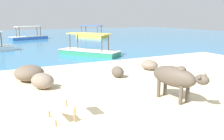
# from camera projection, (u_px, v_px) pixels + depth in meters

# --- Properties ---
(sand_beach) EXTENTS (18.00, 14.00, 0.04)m
(sand_beach) POSITION_uv_depth(u_px,v_px,m) (162.00, 124.00, 5.00)
(sand_beach) COLOR beige
(sand_beach) RESTS_ON ground
(water_surface) EXTENTS (60.00, 36.00, 0.03)m
(water_surface) POSITION_uv_depth(u_px,v_px,m) (24.00, 39.00, 24.11)
(water_surface) COLOR teal
(water_surface) RESTS_ON ground
(cow) EXTENTS (0.74, 1.73, 0.96)m
(cow) POSITION_uv_depth(u_px,v_px,m) (175.00, 77.00, 6.25)
(cow) COLOR #4C4238
(cow) RESTS_ON sand_beach
(deck_chair_far) EXTENTS (0.79, 0.57, 0.68)m
(deck_chair_far) POSITION_uv_depth(u_px,v_px,m) (68.00, 102.00, 5.16)
(deck_chair_far) COLOR #A37A4C
(deck_chair_far) RESTS_ON sand_beach
(shore_rock_large) EXTENTS (1.26, 1.32, 0.56)m
(shore_rock_large) POSITION_uv_depth(u_px,v_px,m) (29.00, 73.00, 8.24)
(shore_rock_large) COLOR #6B5B4C
(shore_rock_large) RESTS_ON sand_beach
(shore_rock_medium) EXTENTS (0.50, 0.62, 0.42)m
(shore_rock_medium) POSITION_uv_depth(u_px,v_px,m) (118.00, 72.00, 8.72)
(shore_rock_medium) COLOR brown
(shore_rock_medium) RESTS_ON sand_beach
(shore_rock_small) EXTENTS (0.92, 0.98, 0.50)m
(shore_rock_small) POSITION_uv_depth(u_px,v_px,m) (42.00, 81.00, 7.34)
(shore_rock_small) COLOR gray
(shore_rock_small) RESTS_ON sand_beach
(shore_rock_flat) EXTENTS (0.81, 0.89, 0.41)m
(shore_rock_flat) POSITION_uv_depth(u_px,v_px,m) (149.00, 65.00, 9.98)
(shore_rock_flat) COLOR gray
(shore_rock_flat) RESTS_ON sand_beach
(boat_green) EXTENTS (3.07, 3.66, 1.29)m
(boat_green) POSITION_uv_depth(u_px,v_px,m) (89.00, 51.00, 13.84)
(boat_green) COLOR #338E66
(boat_green) RESTS_ON water_surface
(boat_yellow) EXTENTS (2.86, 3.75, 1.29)m
(boat_yellow) POSITION_uv_depth(u_px,v_px,m) (91.00, 35.00, 26.06)
(boat_yellow) COLOR gold
(boat_yellow) RESTS_ON water_surface
(boat_blue) EXTENTS (3.85, 2.12, 1.29)m
(boat_blue) POSITION_uv_depth(u_px,v_px,m) (29.00, 37.00, 23.56)
(boat_blue) COLOR #3866B7
(boat_blue) RESTS_ON water_surface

